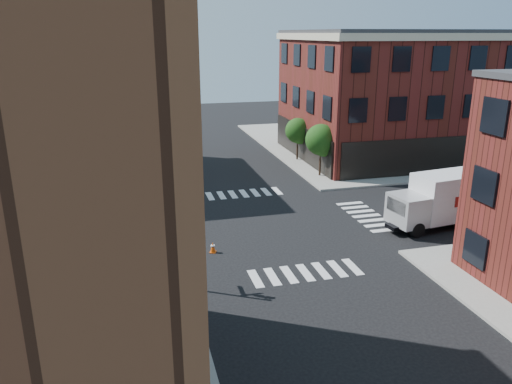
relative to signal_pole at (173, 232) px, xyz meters
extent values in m
plane|color=black|center=(6.72, 6.68, -2.86)|extent=(120.00, 120.00, 0.00)
cube|color=gray|center=(27.72, 27.68, -2.78)|extent=(30.00, 30.00, 0.15)
cube|color=#4C1A13|center=(27.22, 22.68, 3.14)|extent=(25.00, 16.00, 12.00)
cylinder|color=black|center=(14.22, 16.68, -1.97)|extent=(0.18, 0.18, 1.47)
cylinder|color=black|center=(14.22, 16.68, -1.24)|extent=(0.12, 0.12, 1.47)
sphere|color=#11360E|center=(14.22, 16.68, 0.44)|extent=(2.69, 2.69, 2.69)
sphere|color=#11360E|center=(14.47, 16.58, -0.10)|extent=(1.85, 1.85, 1.85)
cylinder|color=black|center=(14.22, 22.68, -2.04)|extent=(0.18, 0.18, 1.33)
cylinder|color=black|center=(14.22, 22.68, -1.38)|extent=(0.12, 0.12, 1.33)
sphere|color=#11360E|center=(14.22, 22.68, 0.14)|extent=(2.43, 2.43, 2.43)
sphere|color=#11360E|center=(14.47, 22.58, -0.35)|extent=(1.67, 1.67, 1.67)
cylinder|color=black|center=(-0.08, -0.12, -0.56)|extent=(0.12, 0.12, 4.60)
cylinder|color=black|center=(-0.08, -0.12, -2.56)|extent=(0.28, 0.28, 0.30)
cube|color=#053819|center=(0.47, -0.12, 0.29)|extent=(1.10, 0.03, 0.22)
cube|color=#053819|center=(-0.08, 0.43, 0.54)|extent=(0.03, 1.10, 0.22)
imported|color=black|center=(0.27, -0.02, 1.04)|extent=(0.22, 0.18, 1.10)
imported|color=black|center=(-0.18, 0.23, 1.04)|extent=(0.18, 0.22, 1.10)
cube|color=silver|center=(18.44, 3.95, -0.86)|extent=(5.78, 3.10, 2.94)
cube|color=maroon|center=(18.60, 2.76, -0.86)|extent=(2.08, 0.32, 0.66)
cube|color=maroon|center=(18.28, 5.15, -0.86)|extent=(2.08, 0.32, 0.66)
cube|color=#A9A9AB|center=(14.86, 3.46, -1.39)|extent=(2.19, 2.51, 1.90)
cube|color=black|center=(13.97, 3.34, -1.05)|extent=(0.34, 1.80, 0.85)
cube|color=black|center=(17.31, 3.80, -2.38)|extent=(7.66, 1.97, 0.24)
cylinder|color=black|center=(15.00, 2.48, -2.38)|extent=(0.99, 0.46, 0.95)
cylinder|color=black|center=(14.73, 4.45, -2.38)|extent=(0.99, 0.46, 0.95)
cylinder|color=black|center=(18.39, 2.94, -2.38)|extent=(0.99, 0.46, 0.95)
cylinder|color=black|center=(18.12, 4.91, -2.38)|extent=(0.99, 0.46, 0.95)
cylinder|color=black|center=(20.64, 3.24, -2.38)|extent=(0.99, 0.46, 0.95)
cylinder|color=black|center=(20.38, 5.22, -2.38)|extent=(0.99, 0.46, 0.95)
cube|color=#CB4709|center=(2.47, 3.43, -2.84)|extent=(0.45, 0.45, 0.04)
cone|color=#CB4709|center=(2.47, 3.43, -2.54)|extent=(0.43, 0.43, 0.64)
cylinder|color=white|center=(2.47, 3.43, -2.44)|extent=(0.25, 0.25, 0.07)
camera|label=1|loc=(-1.75, -22.51, 9.13)|focal=35.00mm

